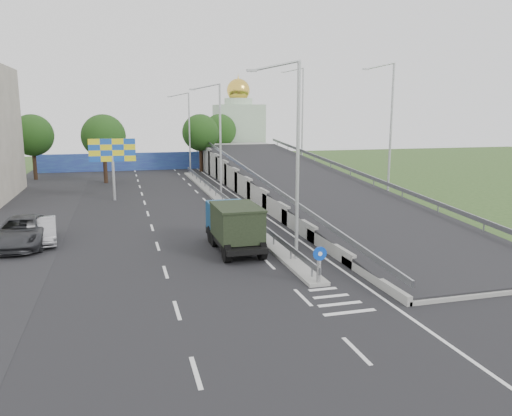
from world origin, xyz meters
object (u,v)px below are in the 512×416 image
object	(u,v)px
lamp_post_far	(188,128)
church	(239,128)
sign_bollard	(319,264)
parked_car_c	(23,232)
lamp_post_near	(294,151)
parked_car_b	(42,231)
lamp_post_mid	(218,135)
billboard	(112,154)
dump_truck	(234,224)

from	to	relation	value
lamp_post_far	church	world-z (taller)	church
sign_bollard	lamp_post_far	world-z (taller)	lamp_post_far
lamp_post_far	parked_car_c	world-z (taller)	lamp_post_far
church	parked_car_c	bearing A→B (deg)	-117.31
lamp_post_far	parked_car_c	distance (m)	36.00
lamp_post_far	parked_car_c	size ratio (longest dim) A/B	1.64
lamp_post_near	parked_car_b	bearing A→B (deg)	149.56
lamp_post_mid	billboard	world-z (taller)	lamp_post_mid
church	lamp_post_near	bearing A→B (deg)	-100.38
lamp_post_mid	lamp_post_far	size ratio (longest dim) A/B	1.00
billboard	parked_car_b	bearing A→B (deg)	-106.11
sign_bollard	parked_car_c	xyz separation A→B (m)	(-14.11, 11.12, -0.18)
dump_truck	parked_car_b	world-z (taller)	dump_truck
church	sign_bollard	bearing A→B (deg)	-99.81
lamp_post_mid	sign_bollard	bearing A→B (deg)	-90.26
church	dump_truck	world-z (taller)	church
dump_truck	parked_car_c	distance (m)	12.49
sign_bollard	lamp_post_mid	bearing A→B (deg)	89.74
lamp_post_far	parked_car_b	bearing A→B (deg)	-112.30
sign_bollard	lamp_post_near	world-z (taller)	lamp_post_near
billboard	lamp_post_far	bearing A→B (deg)	63.16
lamp_post_mid	parked_car_c	size ratio (longest dim) A/B	1.64
church	lamp_post_mid	bearing A→B (deg)	-106.22
dump_truck	lamp_post_near	bearing A→B (deg)	-53.51
church	dump_truck	xyz separation A→B (m)	(-12.32, -50.78, -3.81)
lamp_post_mid	dump_truck	bearing A→B (deg)	-98.23
dump_truck	sign_bollard	bearing A→B (deg)	-72.28
dump_truck	billboard	bearing A→B (deg)	109.11
billboard	parked_car_c	distance (m)	15.92
sign_bollard	lamp_post_mid	xyz separation A→B (m)	(0.11, 23.83, 4.77)
lamp_post_mid	church	bearing A→B (deg)	73.78
lamp_post_near	parked_car_c	xyz separation A→B (m)	(-14.22, 7.30, -4.95)
billboard	parked_car_c	size ratio (longest dim) A/B	0.89
lamp_post_near	parked_car_c	world-z (taller)	lamp_post_near
billboard	parked_car_b	xyz separation A→B (m)	(-4.11, -14.23, -3.44)
sign_bollard	dump_truck	bearing A→B (deg)	108.20
sign_bollard	lamp_post_far	distance (m)	44.08
church	billboard	size ratio (longest dim) A/B	2.51
dump_truck	parked_car_b	distance (m)	11.73
lamp_post_near	billboard	world-z (taller)	lamp_post_near
billboard	sign_bollard	bearing A→B (deg)	-70.79
lamp_post_mid	lamp_post_near	bearing A→B (deg)	-90.00
church	parked_car_c	distance (m)	52.75
lamp_post_near	parked_car_c	bearing A→B (deg)	152.84
sign_bollard	billboard	xyz separation A→B (m)	(-9.00, 25.83, 3.15)
lamp_post_near	lamp_post_mid	bearing A→B (deg)	90.00
lamp_post_mid	dump_truck	distance (m)	17.49
church	parked_car_b	size ratio (longest dim) A/B	3.04
lamp_post_mid	parked_car_b	bearing A→B (deg)	-137.22
parked_car_c	parked_car_b	bearing A→B (deg)	28.36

